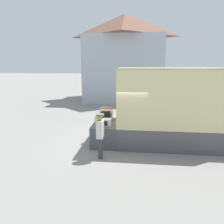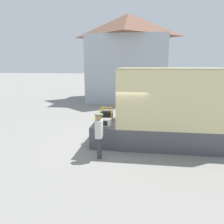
{
  "view_description": "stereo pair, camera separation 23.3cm",
  "coord_description": "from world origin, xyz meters",
  "px_view_note": "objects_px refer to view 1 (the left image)",
  "views": [
    {
      "loc": [
        0.82,
        -9.61,
        3.55
      ],
      "look_at": [
        -0.26,
        -0.2,
        1.5
      ],
      "focal_mm": 35.0,
      "sensor_mm": 36.0,
      "label": 1
    },
    {
      "loc": [
        1.05,
        -9.58,
        3.55
      ],
      "look_at": [
        -0.26,
        -0.2,
        1.5
      ],
      "focal_mm": 35.0,
      "sensor_mm": 36.0,
      "label": 2
    }
  ],
  "objects_px": {
    "box_truck": "(200,124)",
    "worker_person": "(100,131)",
    "portable_generator": "(106,116)",
    "microwave": "(106,122)",
    "orange_bucket": "(98,119)"
  },
  "relations": [
    {
      "from": "portable_generator",
      "to": "orange_bucket",
      "type": "relative_size",
      "value": 1.71
    },
    {
      "from": "portable_generator",
      "to": "microwave",
      "type": "bearing_deg",
      "value": -83.54
    },
    {
      "from": "worker_person",
      "to": "microwave",
      "type": "bearing_deg",
      "value": 89.22
    },
    {
      "from": "portable_generator",
      "to": "box_truck",
      "type": "bearing_deg",
      "value": -6.26
    },
    {
      "from": "box_truck",
      "to": "portable_generator",
      "type": "height_order",
      "value": "box_truck"
    },
    {
      "from": "orange_bucket",
      "to": "worker_person",
      "type": "distance_m",
      "value": 1.86
    },
    {
      "from": "box_truck",
      "to": "microwave",
      "type": "relative_size",
      "value": 12.74
    },
    {
      "from": "portable_generator",
      "to": "worker_person",
      "type": "distance_m",
      "value": 2.3
    },
    {
      "from": "orange_bucket",
      "to": "worker_person",
      "type": "xyz_separation_m",
      "value": [
        0.41,
        -1.82,
        -0.03
      ]
    },
    {
      "from": "box_truck",
      "to": "worker_person",
      "type": "height_order",
      "value": "box_truck"
    },
    {
      "from": "worker_person",
      "to": "box_truck",
      "type": "bearing_deg",
      "value": 23.87
    },
    {
      "from": "microwave",
      "to": "orange_bucket",
      "type": "height_order",
      "value": "orange_bucket"
    },
    {
      "from": "orange_bucket",
      "to": "microwave",
      "type": "bearing_deg",
      "value": -47.58
    },
    {
      "from": "orange_bucket",
      "to": "worker_person",
      "type": "height_order",
      "value": "worker_person"
    },
    {
      "from": "microwave",
      "to": "worker_person",
      "type": "relative_size",
      "value": 0.28
    }
  ]
}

